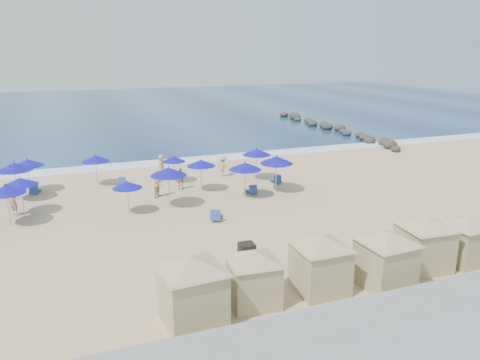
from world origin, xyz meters
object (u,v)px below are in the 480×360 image
object	(u,v)px
umbrella_7	(174,159)
umbrella_0	(14,167)
rock_jetty	(331,128)
umbrella_3	(20,182)
cabana_4	(425,236)
umbrella_12	(245,166)
cabana_5	(466,233)
umbrella_4	(95,158)
umbrella_5	(168,172)
cabana_1	(254,270)
umbrella_8	(201,163)
beachgoer_0	(13,201)
umbrella_2	(28,163)
umbrella_1	(6,189)
umbrella_9	(257,152)
beachgoer_4	(161,165)
umbrella_6	(127,185)
trash_bin	(247,251)
umbrella_11	(276,161)
cabana_0	(192,281)
umbrella_10	(276,160)
beachgoer_3	(223,166)
cabana_3	(386,252)
beachgoer_2	(180,178)
beachgoer_1	(159,184)
cabana_2	(321,256)

from	to	relation	value
umbrella_7	umbrella_0	bearing A→B (deg)	-176.42
rock_jetty	umbrella_3	xyz separation A→B (m)	(-33.77, -19.46, 1.75)
cabana_4	umbrella_12	bearing A→B (deg)	106.71
cabana_5	umbrella_4	bearing A→B (deg)	127.94
umbrella_4	umbrella_12	size ratio (longest dim) A/B	0.92
umbrella_4	umbrella_5	world-z (taller)	umbrella_5
cabana_1	umbrella_8	bearing A→B (deg)	81.29
umbrella_4	beachgoer_0	world-z (taller)	umbrella_4
umbrella_2	cabana_1	bearing A→B (deg)	-65.09
umbrella_1	umbrella_7	world-z (taller)	umbrella_1
umbrella_9	beachgoer_4	xyz separation A→B (m)	(-6.67, 3.73, -1.34)
umbrella_7	umbrella_6	bearing A→B (deg)	-125.77
trash_bin	umbrella_11	distance (m)	11.61
cabana_0	umbrella_0	bearing A→B (deg)	111.50
rock_jetty	cabana_0	world-z (taller)	cabana_0
umbrella_7	trash_bin	bearing A→B (deg)	-88.94
cabana_4	umbrella_8	xyz separation A→B (m)	(-6.17, 15.37, 0.47)
cabana_1	umbrella_10	bearing A→B (deg)	61.51
umbrella_10	beachgoer_3	world-z (taller)	umbrella_10
cabana_0	cabana_5	size ratio (longest dim) A/B	1.15
rock_jetty	cabana_1	bearing A→B (deg)	-125.74
trash_bin	beachgoer_3	size ratio (longest dim) A/B	0.44
rock_jetty	cabana_3	size ratio (longest dim) A/B	6.07
cabana_4	umbrella_3	distance (m)	22.97
umbrella_11	trash_bin	bearing A→B (deg)	-122.09
umbrella_8	umbrella_2	bearing A→B (deg)	160.61
beachgoer_0	umbrella_6	bearing A→B (deg)	31.66
beachgoer_3	umbrella_6	bearing A→B (deg)	93.23
cabana_1	beachgoer_3	distance (m)	19.36
rock_jetty	umbrella_11	bearing A→B (deg)	-130.09
cabana_5	beachgoer_3	bearing A→B (deg)	107.04
umbrella_3	umbrella_7	xyz separation A→B (m)	(10.30, 3.75, -0.30)
umbrella_8	beachgoer_2	size ratio (longest dim) A/B	1.48
cabana_1	umbrella_9	xyz separation A→B (m)	(7.21, 16.85, 0.75)
cabana_0	umbrella_3	distance (m)	16.45
umbrella_4	beachgoer_1	size ratio (longest dim) A/B	1.31
cabana_3	umbrella_12	xyz separation A→B (m)	(-1.12, 13.51, 0.66)
umbrella_12	umbrella_0	bearing A→B (deg)	161.45
umbrella_1	umbrella_10	world-z (taller)	umbrella_10
cabana_0	umbrella_11	xyz separation A→B (m)	(10.03, 14.18, 0.48)
umbrella_1	umbrella_10	xyz separation A→B (m)	(17.07, 0.38, 0.18)
umbrella_1	umbrella_9	size ratio (longest dim) A/B	0.99
umbrella_3	beachgoer_0	distance (m)	1.31
cabana_2	beachgoer_3	distance (m)	18.83
beachgoer_3	cabana_1	bearing A→B (deg)	131.31
rock_jetty	umbrella_10	size ratio (longest dim) A/B	9.77
cabana_0	cabana_1	bearing A→B (deg)	8.92
cabana_3	umbrella_1	xyz separation A→B (m)	(-15.68, 13.55, 0.61)
rock_jetty	umbrella_11	xyz separation A→B (m)	(-17.12, -20.33, 1.81)
umbrella_5	umbrella_8	world-z (taller)	umbrella_5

